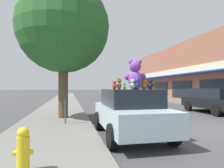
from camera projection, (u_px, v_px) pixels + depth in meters
ground_plane at (222, 131)px, 7.53m from camera, size 260.00×260.00×0.00m
sidewalk_near at (49, 138)px, 6.22m from camera, size 3.08×90.00×0.16m
plush_art_car at (130, 112)px, 6.71m from camera, size 1.98×4.08×1.59m
teddy_bear_giant at (135, 75)px, 6.68m from camera, size 0.76×0.52×1.00m
teddy_bear_blue at (136, 84)px, 6.30m from camera, size 0.28×0.22×0.38m
teddy_bear_black at (150, 84)px, 6.25m from camera, size 0.25×0.16×0.35m
teddy_bear_orange at (144, 84)px, 6.74m from camera, size 0.26×0.16×0.34m
teddy_bear_red at (114, 85)px, 6.74m from camera, size 0.21×0.18×0.29m
teddy_bear_brown at (119, 84)px, 6.34m from camera, size 0.24×0.25×0.36m
teddy_bear_yellow at (133, 86)px, 7.79m from camera, size 0.15×0.17×0.24m
teddy_bear_cream at (132, 84)px, 6.22m from camera, size 0.25×0.19×0.33m
teddy_bear_green at (124, 86)px, 7.44m from camera, size 0.13×0.18×0.23m
teddy_bear_white at (138, 85)px, 7.10m from camera, size 0.22×0.19×0.31m
parked_car_far_center at (213, 100)px, 12.81m from camera, size 2.02×4.38×1.58m
street_tree at (63, 27)px, 9.92m from camera, size 4.56×4.56×6.77m
fire_hydrant at (23, 149)px, 3.54m from camera, size 0.33×0.22×0.79m
parking_meter at (65, 104)px, 8.26m from camera, size 0.14×0.10×1.27m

